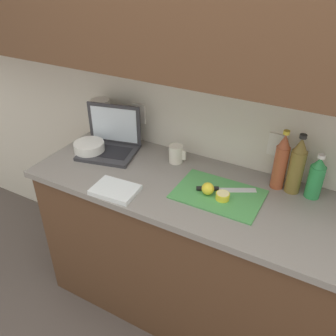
# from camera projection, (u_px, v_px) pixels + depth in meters

# --- Properties ---
(ground_plane) EXTENTS (12.00, 12.00, 0.00)m
(ground_plane) POSITION_uv_depth(u_px,v_px,m) (220.00, 319.00, 2.18)
(ground_plane) COLOR #564C47
(ground_plane) RESTS_ON ground
(wall_back) EXTENTS (5.20, 0.38, 2.60)m
(wall_back) POSITION_uv_depth(u_px,v_px,m) (269.00, 52.00, 1.53)
(wall_back) COLOR silver
(wall_back) RESTS_ON ground_plane
(counter_unit) EXTENTS (2.18, 0.62, 0.92)m
(counter_unit) POSITION_uv_depth(u_px,v_px,m) (231.00, 267.00, 1.93)
(counter_unit) COLOR brown
(counter_unit) RESTS_ON ground_plane
(laptop) EXTENTS (0.37, 0.32, 0.26)m
(laptop) POSITION_uv_depth(u_px,v_px,m) (111.00, 141.00, 2.08)
(laptop) COLOR #333338
(laptop) RESTS_ON counter_unit
(cutting_board) EXTENTS (0.42, 0.29, 0.01)m
(cutting_board) POSITION_uv_depth(u_px,v_px,m) (218.00, 194.00, 1.73)
(cutting_board) COLOR #4C9E51
(cutting_board) RESTS_ON counter_unit
(knife) EXTENTS (0.27, 0.16, 0.02)m
(knife) POSITION_uv_depth(u_px,v_px,m) (216.00, 189.00, 1.75)
(knife) COLOR silver
(knife) RESTS_ON cutting_board
(lemon_half_cut) EXTENTS (0.07, 0.07, 0.03)m
(lemon_half_cut) POSITION_uv_depth(u_px,v_px,m) (223.00, 196.00, 1.68)
(lemon_half_cut) COLOR yellow
(lemon_half_cut) RESTS_ON cutting_board
(lemon_whole_beside) EXTENTS (0.06, 0.06, 0.06)m
(lemon_whole_beside) POSITION_uv_depth(u_px,v_px,m) (208.00, 189.00, 1.71)
(lemon_whole_beside) COLOR yellow
(lemon_whole_beside) RESTS_ON cutting_board
(bottle_green_soda) EXTENTS (0.07, 0.07, 0.23)m
(bottle_green_soda) POSITION_uv_depth(u_px,v_px,m) (316.00, 178.00, 1.67)
(bottle_green_soda) COLOR #2D934C
(bottle_green_soda) RESTS_ON counter_unit
(bottle_oil_tall) EXTENTS (0.07, 0.07, 0.31)m
(bottle_oil_tall) POSITION_uv_depth(u_px,v_px,m) (297.00, 166.00, 1.69)
(bottle_oil_tall) COLOR olive
(bottle_oil_tall) RESTS_ON counter_unit
(bottle_water_clear) EXTENTS (0.07, 0.07, 0.31)m
(bottle_water_clear) POSITION_uv_depth(u_px,v_px,m) (281.00, 162.00, 1.72)
(bottle_water_clear) COLOR #A34C2D
(bottle_water_clear) RESTS_ON counter_unit
(measuring_cup) EXTENTS (0.10, 0.08, 0.10)m
(measuring_cup) POSITION_uv_depth(u_px,v_px,m) (176.00, 154.00, 1.98)
(measuring_cup) COLOR silver
(measuring_cup) RESTS_ON counter_unit
(bowl_white) EXTENTS (0.18, 0.18, 0.07)m
(bowl_white) POSITION_uv_depth(u_px,v_px,m) (89.00, 148.00, 2.06)
(bowl_white) COLOR white
(bowl_white) RESTS_ON counter_unit
(paper_towel_roll) EXTENTS (0.12, 0.12, 0.25)m
(paper_towel_roll) POSITION_uv_depth(u_px,v_px,m) (102.00, 119.00, 2.20)
(paper_towel_roll) COLOR white
(paper_towel_roll) RESTS_ON counter_unit
(dish_towel) EXTENTS (0.23, 0.17, 0.02)m
(dish_towel) POSITION_uv_depth(u_px,v_px,m) (115.00, 190.00, 1.75)
(dish_towel) COLOR white
(dish_towel) RESTS_ON counter_unit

